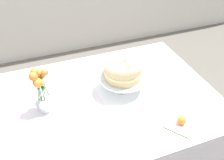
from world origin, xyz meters
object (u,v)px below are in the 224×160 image
flower_vase (41,91)px  dining_table (106,112)px  cake_stand (123,79)px  fallen_rose (182,121)px  layer_cake (123,69)px

flower_vase → dining_table: bearing=-8.1°
cake_stand → flower_vase: size_ratio=0.99×
dining_table → cake_stand: (0.14, 0.07, 0.17)m
dining_table → fallen_rose: bearing=-44.3°
fallen_rose → flower_vase: bearing=151.5°
dining_table → fallen_rose: size_ratio=10.37×
dining_table → flower_vase: size_ratio=4.80×
layer_cake → cake_stand: bearing=139.0°
dining_table → flower_vase: (-0.36, 0.05, 0.24)m
flower_vase → cake_stand: bearing=1.9°
cake_stand → flower_vase: (-0.50, -0.02, 0.06)m
cake_stand → fallen_rose: (0.19, -0.39, -0.06)m
cake_stand → layer_cake: size_ratio=1.19×
layer_cake → flower_vase: (-0.50, -0.02, -0.01)m
layer_cake → dining_table: bearing=-154.5°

